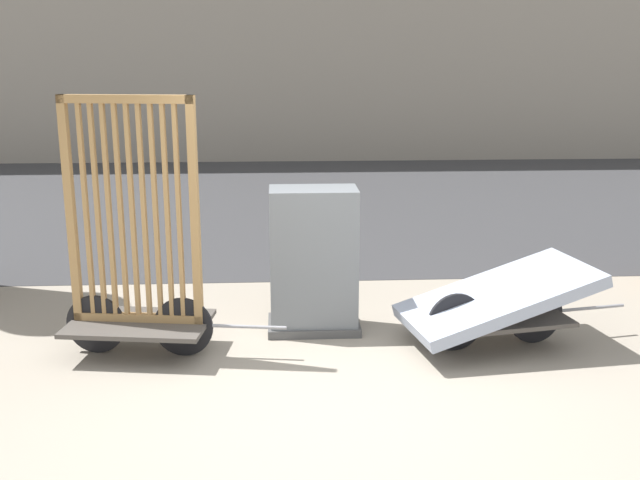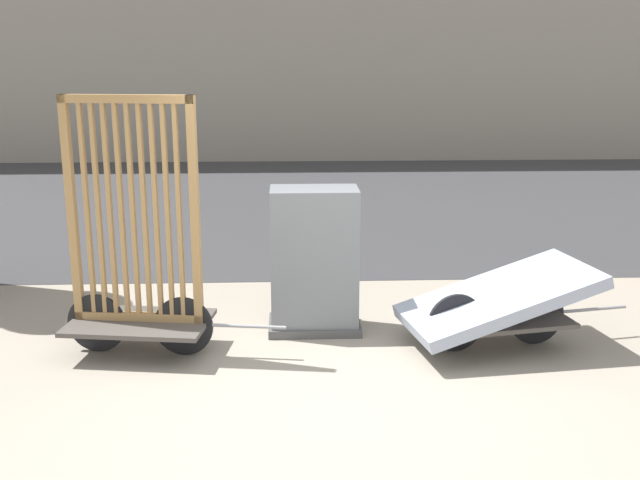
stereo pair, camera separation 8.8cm
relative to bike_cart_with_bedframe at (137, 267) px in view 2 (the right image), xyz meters
The scene contains 5 objects.
ground_plane 2.12m from the bike_cart_with_bedframe, 36.26° to the right, with size 60.00×60.00×0.00m, color gray.
road_strip 7.21m from the bike_cart_with_bedframe, 77.21° to the left, with size 56.00×9.87×0.01m.
bike_cart_with_bedframe is the anchor object (origin of this frame).
bike_cart_with_mattress 3.20m from the bike_cart_with_bedframe, ahead, with size 2.19×1.25×0.75m.
utility_cabinet 1.65m from the bike_cart_with_bedframe, 18.48° to the left, with size 0.88×0.54×1.38m.
Camera 2 is at (-0.26, -5.11, 2.60)m, focal length 42.00 mm.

